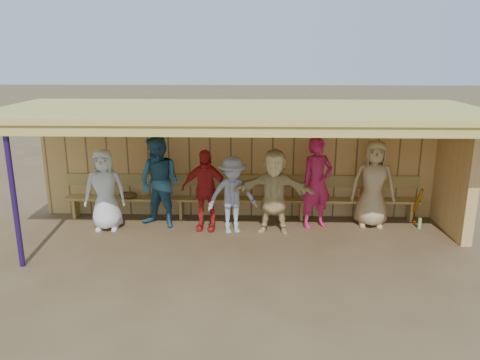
% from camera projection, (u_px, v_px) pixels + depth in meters
% --- Properties ---
extents(ground, '(90.00, 90.00, 0.00)m').
position_uv_depth(ground, '(239.00, 237.00, 9.09)').
color(ground, brown).
rests_on(ground, ground).
extents(player_b, '(0.85, 0.60, 1.65)m').
position_uv_depth(player_b, '(105.00, 190.00, 9.29)').
color(player_b, silver).
rests_on(player_b, ground).
extents(player_c, '(1.11, 1.00, 1.86)m').
position_uv_depth(player_c, '(160.00, 183.00, 9.42)').
color(player_c, '#2D5E7D').
rests_on(player_c, ground).
extents(player_d, '(1.01, 0.52, 1.65)m').
position_uv_depth(player_d, '(205.00, 190.00, 9.28)').
color(player_d, red).
rests_on(player_d, ground).
extents(player_e, '(1.12, 0.83, 1.54)m').
position_uv_depth(player_e, '(232.00, 195.00, 9.14)').
color(player_e, '#96979E').
rests_on(player_e, ground).
extents(player_f, '(1.61, 0.68, 1.68)m').
position_uv_depth(player_f, '(274.00, 191.00, 9.14)').
color(player_f, '#E3C680').
rests_on(player_f, ground).
extents(player_g, '(0.80, 0.68, 1.86)m').
position_uv_depth(player_g, '(317.00, 183.00, 9.40)').
color(player_g, '#B81D4D').
rests_on(player_g, ground).
extents(player_h, '(0.94, 0.68, 1.79)m').
position_uv_depth(player_h, '(373.00, 184.00, 9.46)').
color(player_h, tan).
rests_on(player_h, ground).
extents(dugout_structure, '(8.80, 3.20, 2.50)m').
position_uv_depth(dugout_structure, '(260.00, 145.00, 9.30)').
color(dugout_structure, tan).
rests_on(dugout_structure, ground).
extents(bench, '(7.60, 0.34, 0.93)m').
position_uv_depth(bench, '(241.00, 194.00, 10.03)').
color(bench, tan).
rests_on(bench, ground).
extents(dugout_equipment, '(6.34, 0.62, 0.80)m').
position_uv_depth(dugout_equipment, '(200.00, 197.00, 9.94)').
color(dugout_equipment, orange).
rests_on(dugout_equipment, ground).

